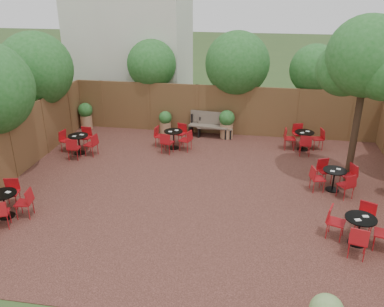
# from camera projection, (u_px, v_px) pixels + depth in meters

# --- Properties ---
(ground) EXTENTS (80.00, 80.00, 0.00)m
(ground) POSITION_uv_depth(u_px,v_px,m) (204.00, 192.00, 11.94)
(ground) COLOR #354F23
(ground) RESTS_ON ground
(courtyard_paving) EXTENTS (12.00, 10.00, 0.02)m
(courtyard_paving) POSITION_uv_depth(u_px,v_px,m) (204.00, 192.00, 11.94)
(courtyard_paving) COLOR #331B15
(courtyard_paving) RESTS_ON ground
(fence_back) EXTENTS (12.00, 0.08, 2.00)m
(fence_back) POSITION_uv_depth(u_px,v_px,m) (222.00, 110.00, 16.08)
(fence_back) COLOR brown
(fence_back) RESTS_ON ground
(fence_left) EXTENTS (0.08, 10.00, 2.00)m
(fence_left) POSITION_uv_depth(u_px,v_px,m) (12.00, 148.00, 12.46)
(fence_left) COLOR brown
(fence_left) RESTS_ON ground
(neighbour_building) EXTENTS (5.00, 4.00, 8.00)m
(neighbour_building) POSITION_uv_depth(u_px,v_px,m) (131.00, 23.00, 18.30)
(neighbour_building) COLOR beige
(neighbour_building) RESTS_ON ground
(overhang_foliage) EXTENTS (15.71, 10.50, 2.80)m
(overhang_foliage) POSITION_uv_depth(u_px,v_px,m) (137.00, 79.00, 13.44)
(overhang_foliage) COLOR #1E581C
(overhang_foliage) RESTS_ON ground
(courtyard_tree) EXTENTS (2.51, 2.41, 4.97)m
(courtyard_tree) POSITION_uv_depth(u_px,v_px,m) (366.00, 62.00, 11.06)
(courtyard_tree) COLOR black
(courtyard_tree) RESTS_ON courtyard_paving
(park_bench_left) EXTENTS (1.63, 0.71, 0.98)m
(park_bench_left) POSITION_uv_depth(u_px,v_px,m) (209.00, 124.00, 16.00)
(park_bench_left) COLOR brown
(park_bench_left) RESTS_ON courtyard_paving
(park_bench_right) EXTENTS (1.40, 0.46, 0.86)m
(park_bench_right) POSITION_uv_depth(u_px,v_px,m) (215.00, 126.00, 15.98)
(park_bench_right) COLOR brown
(park_bench_right) RESTS_ON courtyard_paving
(bistro_tables) EXTENTS (10.35, 7.48, 0.81)m
(bistro_tables) POSITION_uv_depth(u_px,v_px,m) (205.00, 167.00, 12.58)
(bistro_tables) COLOR black
(bistro_tables) RESTS_ON courtyard_paving
(planters) EXTENTS (11.62, 4.59, 1.12)m
(planters) POSITION_uv_depth(u_px,v_px,m) (193.00, 128.00, 15.36)
(planters) COLOR #9F724F
(planters) RESTS_ON courtyard_paving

